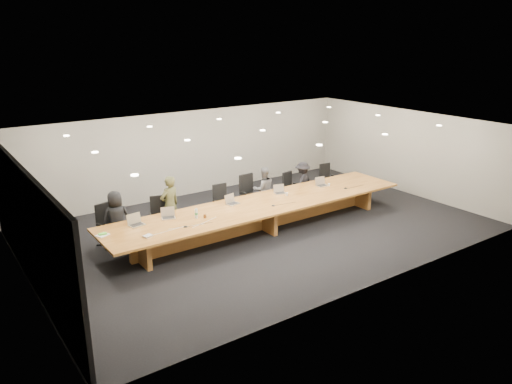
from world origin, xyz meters
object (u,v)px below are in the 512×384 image
chair_mid_right (251,194)px  chair_far_right (328,179)px  laptop_e (323,182)px  conference_table (262,211)px  paper_cup_near (287,194)px  av_box (148,236)px  chair_left (160,216)px  laptop_c (233,199)px  laptop_d (280,189)px  mic_right (346,188)px  water_bottle (196,214)px  person_a (116,219)px  person_c (264,189)px  chair_far_left (110,225)px  amber_mug (205,216)px  chair_mid_left (223,202)px  mic_left (186,226)px  laptop_a (137,220)px  person_b (170,205)px  person_d (302,182)px  paper_cup_far (329,185)px  chair_right (292,188)px  laptop_b (168,213)px  mic_center (273,205)px

chair_mid_right → chair_far_right: (3.18, 0.02, -0.07)m
laptop_e → conference_table: bearing=-168.9°
paper_cup_near → av_box: (-4.49, -0.55, -0.03)m
chair_left → laptop_c: bearing=-8.6°
paper_cup_near → laptop_d: bearing=97.3°
mic_right → water_bottle: bearing=176.0°
chair_far_right → person_a: size_ratio=0.71×
chair_far_right → person_c: (-2.79, -0.14, 0.17)m
chair_far_left → amber_mug: size_ratio=12.22×
person_a → chair_mid_left: bearing=-177.0°
chair_mid_right → amber_mug: size_ratio=12.88×
mic_left → chair_left: bearing=88.0°
laptop_d → av_box: laptop_d is taller
conference_table → laptop_a: laptop_a is taller
person_a → person_b: 1.49m
chair_mid_left → person_c: 1.41m
chair_mid_left → paper_cup_near: (1.47, -1.09, 0.26)m
paper_cup_near → laptop_a: bearing=176.7°
person_d → mic_left: 5.13m
laptop_e → paper_cup_far: bearing=-31.7°
laptop_d → mic_right: size_ratio=2.76×
laptop_e → person_c: bearing=154.0°
water_bottle → conference_table: bearing=-0.7°
chair_left → laptop_c: 1.99m
laptop_d → chair_right: bearing=52.9°
laptop_d → amber_mug: laptop_d is taller
chair_right → chair_far_left: bearing=168.8°
person_c → paper_cup_near: person_c is taller
water_bottle → person_d: bearing=14.1°
water_bottle → person_a: bearing=145.4°
person_d → paper_cup_near: 1.71m
chair_far_right → paper_cup_near: chair_far_right is taller
laptop_a → water_bottle: size_ratio=1.49×
laptop_a → laptop_c: 2.75m
laptop_e → mic_right: laptop_e is taller
chair_far_left → chair_mid_right: size_ratio=0.95×
paper_cup_far → person_d: bearing=104.2°
laptop_e → person_d: bearing=100.0°
chair_right → laptop_c: (-2.78, -0.88, 0.38)m
chair_mid_right → chair_left: bearing=177.1°
paper_cup_far → chair_right: bearing=115.3°
laptop_b → mic_left: laptop_b is taller
av_box → mic_left: 0.98m
person_a → amber_mug: size_ratio=15.95×
chair_right → laptop_b: bearing=179.5°
chair_mid_right → mic_center: chair_mid_right is taller
paper_cup_far → laptop_d: bearing=171.2°
amber_mug → water_bottle: bearing=150.2°
person_d → laptop_e: bearing=74.8°
laptop_b → laptop_d: bearing=18.7°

